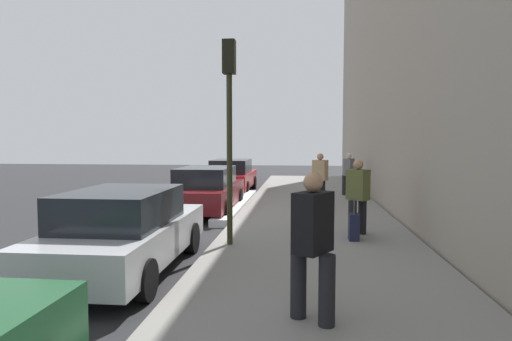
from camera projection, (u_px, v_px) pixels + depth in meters
ground_plane at (209, 215)px, 13.77m from camera, size 56.00×56.00×0.00m
sidewalk at (313, 215)px, 13.42m from camera, size 28.00×4.60×0.15m
lane_stripe_centre at (113, 213)px, 14.11m from camera, size 28.00×0.14×0.01m
snow_bank_curb at (238, 205)px, 15.25m from camera, size 7.09×0.56×0.22m
parked_car_silver at (125, 231)px, 7.73m from camera, size 4.49×1.92×1.51m
parked_car_maroon at (207, 190)px, 14.19m from camera, size 4.68×1.91×1.51m
parked_car_red at (232, 176)px, 19.87m from camera, size 4.58×1.91×1.51m
pedestrian_olive_coat at (358, 195)px, 10.12m from camera, size 0.55×0.56×1.78m
pedestrian_black_coat at (313, 243)px, 5.25m from camera, size 0.59×0.54×1.84m
pedestrian_tan_coat at (320, 177)px, 15.04m from camera, size 0.54×0.57×1.78m
pedestrian_grey_coat at (349, 173)px, 17.51m from camera, size 0.55×0.52×1.72m
traffic_light_pole at (229, 107)px, 9.10m from camera, size 0.35×0.26×4.32m
rolling_suitcase at (354, 227)px, 9.65m from camera, size 0.34×0.22×0.95m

